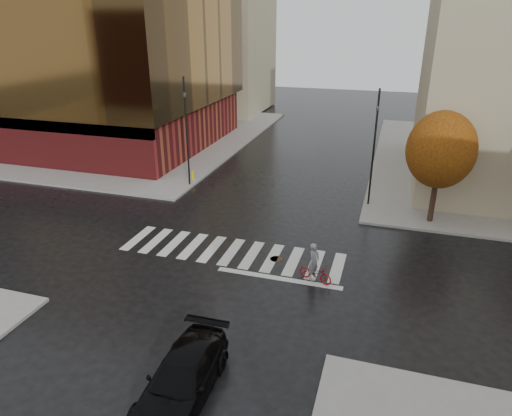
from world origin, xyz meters
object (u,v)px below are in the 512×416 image
(cyclist, at_px, (315,268))
(traffic_light_nw, at_px, (186,125))
(traffic_light_ne, at_px, (375,141))
(fire_hydrant, at_px, (193,175))
(sedan, at_px, (182,378))

(cyclist, xyz_separation_m, traffic_light_nw, (-10.93, 10.00, 3.82))
(traffic_light_ne, height_order, fire_hydrant, traffic_light_ne)
(traffic_light_ne, bearing_deg, traffic_light_nw, 24.02)
(cyclist, height_order, fire_hydrant, cyclist)
(sedan, xyz_separation_m, fire_hydrant, (-8.34, 19.11, -0.16))
(sedan, bearing_deg, fire_hydrant, 112.10)
(traffic_light_nw, xyz_separation_m, fire_hydrant, (-0.20, 1.00, -3.93))
(cyclist, relative_size, traffic_light_nw, 0.25)
(traffic_light_nw, distance_m, fire_hydrant, 4.06)
(sedan, height_order, fire_hydrant, sedan)
(sedan, relative_size, fire_hydrant, 6.78)
(cyclist, bearing_deg, traffic_light_nw, 67.85)
(sedan, xyz_separation_m, cyclist, (2.79, 8.11, -0.04))
(sedan, relative_size, traffic_light_nw, 0.63)
(cyclist, distance_m, traffic_light_ne, 10.78)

